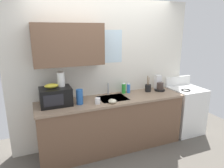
{
  "coord_description": "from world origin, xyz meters",
  "views": [
    {
      "loc": [
        -1.21,
        -2.96,
        2.01
      ],
      "look_at": [
        0.0,
        0.0,
        1.15
      ],
      "focal_mm": 32.71,
      "sensor_mm": 36.0,
      "label": 1
    }
  ],
  "objects_px": {
    "microwave": "(56,96)",
    "utensil_crock": "(148,88)",
    "paper_towel_roll": "(61,79)",
    "mug_white": "(98,101)",
    "banana_bunch": "(51,86)",
    "dish_soap_bottle_green": "(124,88)",
    "dish_soap_bottle_blue": "(129,88)",
    "coffee_maker": "(159,85)",
    "small_bowl": "(112,101)",
    "stove_range": "(185,110)",
    "cereal_canister": "(80,97)"
  },
  "relations": [
    {
      "from": "paper_towel_roll",
      "to": "utensil_crock",
      "type": "distance_m",
      "value": 1.59
    },
    {
      "from": "dish_soap_bottle_blue",
      "to": "small_bowl",
      "type": "xyz_separation_m",
      "value": [
        -0.47,
        -0.38,
        -0.06
      ]
    },
    {
      "from": "microwave",
      "to": "utensil_crock",
      "type": "distance_m",
      "value": 1.66
    },
    {
      "from": "stove_range",
      "to": "coffee_maker",
      "type": "bearing_deg",
      "value": 169.75
    },
    {
      "from": "dish_soap_bottle_green",
      "to": "small_bowl",
      "type": "xyz_separation_m",
      "value": [
        -0.38,
        -0.39,
        -0.06
      ]
    },
    {
      "from": "dish_soap_bottle_blue",
      "to": "utensil_crock",
      "type": "relative_size",
      "value": 0.66
    },
    {
      "from": "banana_bunch",
      "to": "coffee_maker",
      "type": "distance_m",
      "value": 1.95
    },
    {
      "from": "paper_towel_roll",
      "to": "mug_white",
      "type": "distance_m",
      "value": 0.65
    },
    {
      "from": "cereal_canister",
      "to": "utensil_crock",
      "type": "bearing_deg",
      "value": 7.35
    },
    {
      "from": "small_bowl",
      "to": "dish_soap_bottle_green",
      "type": "bearing_deg",
      "value": 46.05
    },
    {
      "from": "paper_towel_roll",
      "to": "mug_white",
      "type": "relative_size",
      "value": 2.32
    },
    {
      "from": "banana_bunch",
      "to": "coffee_maker",
      "type": "height_order",
      "value": "banana_bunch"
    },
    {
      "from": "utensil_crock",
      "to": "dish_soap_bottle_green",
      "type": "bearing_deg",
      "value": 170.78
    },
    {
      "from": "stove_range",
      "to": "dish_soap_bottle_blue",
      "type": "xyz_separation_m",
      "value": [
        -1.18,
        0.18,
        0.53
      ]
    },
    {
      "from": "microwave",
      "to": "coffee_maker",
      "type": "xyz_separation_m",
      "value": [
        1.89,
        0.06,
        -0.03
      ]
    },
    {
      "from": "banana_bunch",
      "to": "coffee_maker",
      "type": "relative_size",
      "value": 0.71
    },
    {
      "from": "mug_white",
      "to": "banana_bunch",
      "type": "bearing_deg",
      "value": 163.66
    },
    {
      "from": "microwave",
      "to": "banana_bunch",
      "type": "bearing_deg",
      "value": 178.2
    },
    {
      "from": "coffee_maker",
      "to": "small_bowl",
      "type": "height_order",
      "value": "coffee_maker"
    },
    {
      "from": "banana_bunch",
      "to": "dish_soap_bottle_green",
      "type": "xyz_separation_m",
      "value": [
        1.25,
        0.14,
        -0.21
      ]
    },
    {
      "from": "mug_white",
      "to": "small_bowl",
      "type": "xyz_separation_m",
      "value": [
        0.22,
        -0.06,
        -0.02
      ]
    },
    {
      "from": "dish_soap_bottle_green",
      "to": "utensil_crock",
      "type": "height_order",
      "value": "utensil_crock"
    },
    {
      "from": "paper_towel_roll",
      "to": "cereal_canister",
      "type": "relative_size",
      "value": 0.94
    },
    {
      "from": "mug_white",
      "to": "microwave",
      "type": "bearing_deg",
      "value": 162.53
    },
    {
      "from": "banana_bunch",
      "to": "utensil_crock",
      "type": "bearing_deg",
      "value": 2.34
    },
    {
      "from": "small_bowl",
      "to": "mug_white",
      "type": "bearing_deg",
      "value": 164.74
    },
    {
      "from": "microwave",
      "to": "banana_bunch",
      "type": "distance_m",
      "value": 0.18
    },
    {
      "from": "dish_soap_bottle_green",
      "to": "coffee_maker",
      "type": "bearing_deg",
      "value": -7.11
    },
    {
      "from": "coffee_maker",
      "to": "utensil_crock",
      "type": "relative_size",
      "value": 0.95
    },
    {
      "from": "stove_range",
      "to": "banana_bunch",
      "type": "distance_m",
      "value": 2.63
    },
    {
      "from": "dish_soap_bottle_blue",
      "to": "utensil_crock",
      "type": "height_order",
      "value": "utensil_crock"
    },
    {
      "from": "microwave",
      "to": "cereal_canister",
      "type": "distance_m",
      "value": 0.35
    },
    {
      "from": "utensil_crock",
      "to": "small_bowl",
      "type": "bearing_deg",
      "value": -159.12
    },
    {
      "from": "dish_soap_bottle_blue",
      "to": "dish_soap_bottle_green",
      "type": "bearing_deg",
      "value": 172.31
    },
    {
      "from": "microwave",
      "to": "cereal_canister",
      "type": "height_order",
      "value": "microwave"
    },
    {
      "from": "stove_range",
      "to": "microwave",
      "type": "bearing_deg",
      "value": 178.96
    },
    {
      "from": "paper_towel_roll",
      "to": "utensil_crock",
      "type": "relative_size",
      "value": 0.74
    },
    {
      "from": "utensil_crock",
      "to": "banana_bunch",
      "type": "bearing_deg",
      "value": -177.66
    },
    {
      "from": "stove_range",
      "to": "mug_white",
      "type": "relative_size",
      "value": 11.37
    },
    {
      "from": "dish_soap_bottle_blue",
      "to": "cereal_canister",
      "type": "xyz_separation_m",
      "value": [
        -0.95,
        -0.23,
        0.03
      ]
    },
    {
      "from": "stove_range",
      "to": "dish_soap_bottle_blue",
      "type": "height_order",
      "value": "dish_soap_bottle_blue"
    },
    {
      "from": "banana_bunch",
      "to": "coffee_maker",
      "type": "xyz_separation_m",
      "value": [
        1.94,
        0.06,
        -0.2
      ]
    },
    {
      "from": "small_bowl",
      "to": "utensil_crock",
      "type": "bearing_deg",
      "value": 20.88
    },
    {
      "from": "cereal_canister",
      "to": "coffee_maker",
      "type": "bearing_deg",
      "value": 5.84
    },
    {
      "from": "stove_range",
      "to": "paper_towel_roll",
      "type": "relative_size",
      "value": 4.91
    },
    {
      "from": "stove_range",
      "to": "dish_soap_bottle_green",
      "type": "distance_m",
      "value": 1.39
    },
    {
      "from": "microwave",
      "to": "mug_white",
      "type": "distance_m",
      "value": 0.63
    },
    {
      "from": "banana_bunch",
      "to": "coffee_maker",
      "type": "bearing_deg",
      "value": 1.72
    },
    {
      "from": "dish_soap_bottle_blue",
      "to": "mug_white",
      "type": "relative_size",
      "value": 2.06
    },
    {
      "from": "coffee_maker",
      "to": "dish_soap_bottle_green",
      "type": "height_order",
      "value": "coffee_maker"
    }
  ]
}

